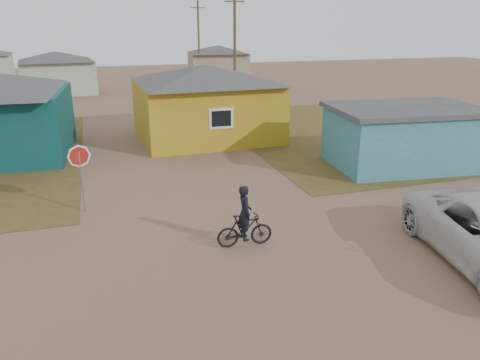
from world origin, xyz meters
name	(u,v)px	position (x,y,z in m)	size (l,w,h in m)	color
ground	(239,266)	(0.00, 0.00, 0.00)	(120.00, 120.00, 0.00)	brown
grass_ne	(399,128)	(14.00, 13.00, 0.01)	(20.00, 18.00, 0.00)	brown
house_yellow	(206,101)	(2.50, 14.00, 2.00)	(7.72, 6.76, 3.90)	#AE8A1A
shed_turquoise	(404,136)	(9.50, 6.50, 1.31)	(6.71, 4.93, 2.60)	teal
house_pale_west	(57,72)	(-6.00, 34.00, 1.86)	(7.04, 6.15, 3.60)	#A2B097
house_beige_east	(218,62)	(10.00, 40.00, 1.86)	(6.95, 6.05, 3.60)	gray
utility_pole_near	(235,50)	(6.50, 22.00, 4.14)	(1.40, 0.20, 8.00)	brown
utility_pole_far	(199,41)	(7.50, 38.00, 4.14)	(1.40, 0.20, 8.00)	brown
stop_sign	(80,163)	(-3.83, 5.12, 1.69)	(0.74, 0.15, 2.29)	gray
cyclist	(245,224)	(0.49, 1.09, 0.66)	(1.61, 0.59, 1.80)	black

